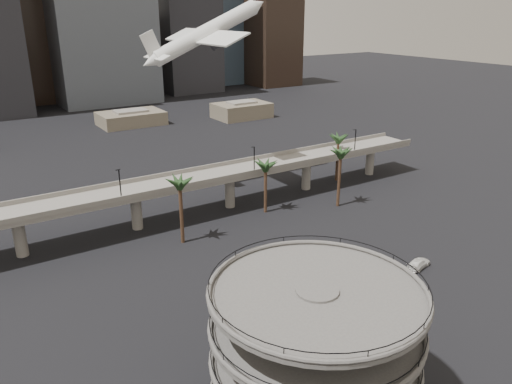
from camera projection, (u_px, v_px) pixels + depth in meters
ground at (369, 355)px, 65.12m from camera, size 700.00×700.00×0.00m
parking_ramp at (315, 343)px, 51.92m from camera, size 22.20×22.20×17.35m
overpass at (185, 185)px, 105.83m from camera, size 130.00×9.30×14.70m
palm_trees at (288, 160)px, 109.53m from camera, size 54.40×18.40×14.00m
low_buildings at (98, 126)px, 179.56m from camera, size 135.00×27.50×6.80m
skyline at (59, 12)px, 229.45m from camera, size 269.00×86.00×111.78m
airborne_jet at (206, 33)px, 115.61m from camera, size 33.49×30.36×16.61m
car_a at (296, 279)px, 82.12m from camera, size 4.44×1.97×1.49m
car_b at (313, 254)px, 90.40m from camera, size 5.14×2.33×1.63m
car_c at (419, 263)px, 86.97m from camera, size 5.90×3.39×1.61m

